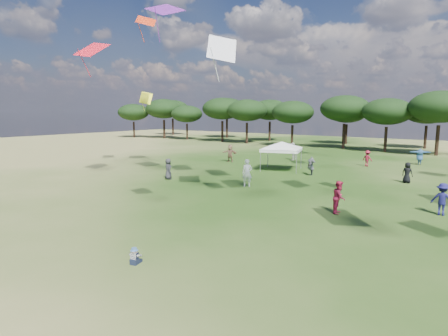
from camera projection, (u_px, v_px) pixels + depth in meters
The scene contains 5 objects.
ground at pixel (97, 291), 10.93m from camera, with size 140.00×140.00×0.00m, color #284715.
tree_line at pixel (435, 109), 46.45m from camera, with size 108.78×17.63×7.77m.
tent_left at pixel (282, 143), 32.98m from camera, with size 6.30×6.30×2.84m.
toddler at pixel (135, 257), 12.86m from camera, with size 0.43×0.47×0.59m.
festival_crowd at pixel (350, 167), 29.65m from camera, with size 29.19×23.04×1.91m.
Camera 1 is at (9.09, -6.05, 5.23)m, focal length 30.00 mm.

